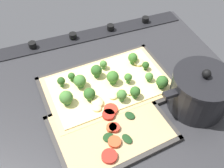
# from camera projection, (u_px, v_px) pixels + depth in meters

# --- Properties ---
(ground_plane) EXTENTS (0.76, 0.71, 0.03)m
(ground_plane) POSITION_uv_depth(u_px,v_px,m) (124.00, 96.00, 0.81)
(ground_plane) COLOR #28282B
(stove_control_panel) EXTENTS (0.73, 0.07, 0.03)m
(stove_control_panel) POSITION_uv_depth(u_px,v_px,m) (92.00, 34.00, 1.00)
(stove_control_panel) COLOR black
(stove_control_panel) RESTS_ON ground_plane
(baking_tray_front) EXTENTS (0.42, 0.28, 0.01)m
(baking_tray_front) POSITION_uv_depth(u_px,v_px,m) (108.00, 87.00, 0.81)
(baking_tray_front) COLOR #33302D
(baking_tray_front) RESTS_ON ground_plane
(broccoli_pizza) EXTENTS (0.40, 0.26, 0.06)m
(broccoli_pizza) POSITION_uv_depth(u_px,v_px,m) (108.00, 84.00, 0.80)
(broccoli_pizza) COLOR tan
(broccoli_pizza) RESTS_ON baking_tray_front
(baking_tray_back) EXTENTS (0.34, 0.27, 0.01)m
(baking_tray_back) POSITION_uv_depth(u_px,v_px,m) (111.00, 129.00, 0.71)
(baking_tray_back) COLOR #33302D
(baking_tray_back) RESTS_ON ground_plane
(veggie_pizza_back) EXTENTS (0.31, 0.24, 0.02)m
(veggie_pizza_back) POSITION_uv_depth(u_px,v_px,m) (111.00, 128.00, 0.70)
(veggie_pizza_back) COLOR tan
(veggie_pizza_back) RESTS_ON baking_tray_back
(cooking_pot) EXTENTS (0.24, 0.17, 0.14)m
(cooking_pot) POSITION_uv_depth(u_px,v_px,m) (200.00, 91.00, 0.73)
(cooking_pot) COLOR black
(cooking_pot) RESTS_ON ground_plane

